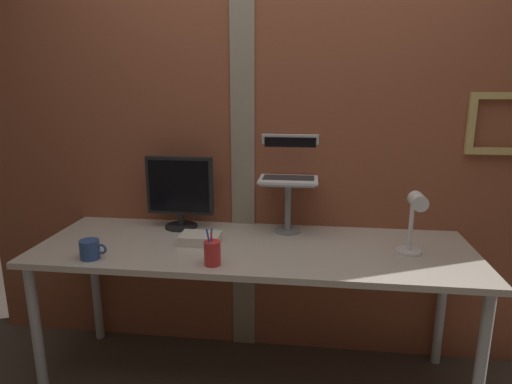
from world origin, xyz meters
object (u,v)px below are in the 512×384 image
(laptop, at_px, (289,166))
(desk_lamp, at_px, (415,217))
(pen_cup, at_px, (212,253))
(coffee_mug, at_px, (90,249))
(monitor, at_px, (180,189))

(laptop, height_order, desk_lamp, laptop)
(pen_cup, xyz_separation_m, coffee_mug, (-0.57, 0.00, -0.01))
(laptop, relative_size, desk_lamp, 0.99)
(monitor, distance_m, desk_lamp, 1.22)
(coffee_mug, bearing_deg, pen_cup, -0.02)
(laptop, xyz_separation_m, desk_lamp, (0.59, -0.36, -0.16))
(pen_cup, bearing_deg, desk_lamp, 12.65)
(laptop, bearing_deg, coffee_mug, -147.36)
(laptop, relative_size, coffee_mug, 2.43)
(monitor, xyz_separation_m, laptop, (0.59, 0.07, 0.13))
(monitor, distance_m, coffee_mug, 0.59)
(desk_lamp, bearing_deg, laptop, 148.51)
(pen_cup, bearing_deg, laptop, 61.47)
(monitor, bearing_deg, coffee_mug, -120.07)
(monitor, height_order, pen_cup, monitor)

